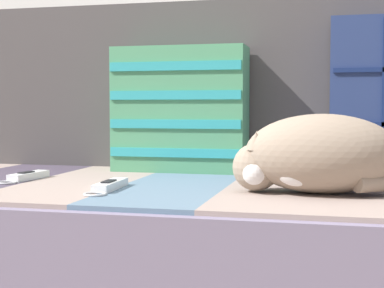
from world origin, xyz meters
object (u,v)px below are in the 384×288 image
object	(u,v)px
couch	(184,246)
game_remote_near	(109,186)
game_remote_far	(27,176)
throw_pillow_striped	(180,109)
sleeping_cat	(316,156)

from	to	relation	value
couch	game_remote_near	world-z (taller)	game_remote_near
game_remote_near	game_remote_far	xyz separation A→B (m)	(-0.28, 0.12, -0.00)
throw_pillow_striped	couch	bearing A→B (deg)	-72.99
couch	game_remote_near	xyz separation A→B (m)	(-0.13, -0.19, 0.18)
throw_pillow_striped	game_remote_far	bearing A→B (deg)	-138.58
throw_pillow_striped	game_remote_far	world-z (taller)	throw_pillow_striped
couch	game_remote_far	distance (m)	0.45
sleeping_cat	couch	bearing A→B (deg)	157.74
game_remote_near	sleeping_cat	bearing A→B (deg)	6.43
sleeping_cat	throw_pillow_striped	bearing A→B (deg)	137.82
sleeping_cat	game_remote_near	xyz separation A→B (m)	(-0.46, -0.05, -0.07)
game_remote_far	game_remote_near	bearing A→B (deg)	-23.70
throw_pillow_striped	game_remote_near	size ratio (longest dim) A/B	1.91
couch	game_remote_near	bearing A→B (deg)	-124.00
sleeping_cat	game_remote_near	distance (m)	0.47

